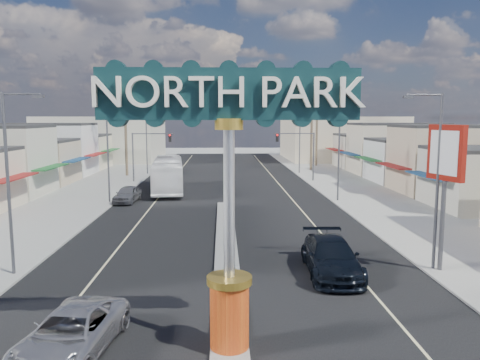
{
  "coord_description": "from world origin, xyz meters",
  "views": [
    {
      "loc": [
        -0.22,
        -12.83,
        7.78
      ],
      "look_at": [
        0.76,
        12.78,
        4.37
      ],
      "focal_mm": 35.0,
      "sensor_mm": 36.0,
      "label": 1
    }
  ],
  "objects": [
    {
      "name": "palm_right_mid",
      "position": [
        13.0,
        56.0,
        10.6
      ],
      "size": [
        2.6,
        2.6,
        12.1
      ],
      "color": "brown",
      "rests_on": "ground"
    },
    {
      "name": "road",
      "position": [
        0.0,
        30.0,
        0.01
      ],
      "size": [
        20.0,
        120.0,
        0.01
      ],
      "primitive_type": "cube",
      "color": "black",
      "rests_on": "ground"
    },
    {
      "name": "palm_right_far",
      "position": [
        15.0,
        62.0,
        12.39
      ],
      "size": [
        2.6,
        2.6,
        14.1
      ],
      "color": "brown",
      "rests_on": "ground"
    },
    {
      "name": "streetlight_r_mid",
      "position": [
        10.43,
        30.0,
        5.07
      ],
      "size": [
        2.03,
        0.22,
        9.0
      ],
      "color": "#47474C",
      "rests_on": "ground"
    },
    {
      "name": "suv_right",
      "position": [
        5.21,
        9.64,
        0.89
      ],
      "size": [
        2.75,
        6.22,
        1.78
      ],
      "primitive_type": "imported",
      "rotation": [
        0.0,
        0.0,
        -0.04
      ],
      "color": "black",
      "rests_on": "ground"
    },
    {
      "name": "streetlight_r_far",
      "position": [
        10.43,
        52.0,
        5.07
      ],
      "size": [
        2.03,
        0.22,
        9.0
      ],
      "color": "#47474C",
      "rests_on": "ground"
    },
    {
      "name": "streetlight_l_near",
      "position": [
        -10.43,
        10.0,
        5.07
      ],
      "size": [
        2.03,
        0.22,
        9.0
      ],
      "color": "#47474C",
      "rests_on": "ground"
    },
    {
      "name": "bank_pylon_sign",
      "position": [
        10.81,
        9.73,
        5.67
      ],
      "size": [
        0.96,
        2.27,
        7.34
      ],
      "rotation": [
        0.0,
        0.0,
        0.3
      ],
      "color": "#47474C",
      "rests_on": "sidewalk_right"
    },
    {
      "name": "sidewalk_right",
      "position": [
        14.0,
        30.0,
        0.06
      ],
      "size": [
        8.0,
        120.0,
        0.12
      ],
      "primitive_type": "cube",
      "color": "gray",
      "rests_on": "ground"
    },
    {
      "name": "gateway_sign",
      "position": [
        0.0,
        1.98,
        5.93
      ],
      "size": [
        8.2,
        1.5,
        9.15
      ],
      "color": "red",
      "rests_on": "median_island"
    },
    {
      "name": "backdrop_far_left",
      "position": [
        -22.0,
        75.0,
        4.0
      ],
      "size": [
        20.0,
        20.0,
        8.0
      ],
      "primitive_type": "cube",
      "color": "#B7B29E",
      "rests_on": "ground"
    },
    {
      "name": "city_bus",
      "position": [
        -6.03,
        37.03,
        1.79
      ],
      "size": [
        4.22,
        13.05,
        3.57
      ],
      "primitive_type": "imported",
      "rotation": [
        0.0,
        0.0,
        0.1
      ],
      "color": "white",
      "rests_on": "ground"
    },
    {
      "name": "median_island",
      "position": [
        0.0,
        14.0,
        0.08
      ],
      "size": [
        1.3,
        30.0,
        0.16
      ],
      "primitive_type": "cube",
      "color": "gray",
      "rests_on": "ground"
    },
    {
      "name": "streetlight_l_far",
      "position": [
        -10.43,
        52.0,
        5.07
      ],
      "size": [
        2.03,
        0.22,
        9.0
      ],
      "color": "#47474C",
      "rests_on": "ground"
    },
    {
      "name": "streetlight_r_near",
      "position": [
        10.43,
        10.0,
        5.07
      ],
      "size": [
        2.03,
        0.22,
        9.0
      ],
      "color": "#47474C",
      "rests_on": "ground"
    },
    {
      "name": "storefront_row_left",
      "position": [
        -24.0,
        43.0,
        3.0
      ],
      "size": [
        12.0,
        42.0,
        6.0
      ],
      "primitive_type": "cube",
      "color": "beige",
      "rests_on": "ground"
    },
    {
      "name": "sidewalk_left",
      "position": [
        -14.0,
        30.0,
        0.06
      ],
      "size": [
        8.0,
        120.0,
        0.12
      ],
      "primitive_type": "cube",
      "color": "gray",
      "rests_on": "ground"
    },
    {
      "name": "traffic_signal_right",
      "position": [
        9.18,
        43.99,
        4.27
      ],
      "size": [
        5.09,
        0.45,
        6.0
      ],
      "color": "#47474C",
      "rests_on": "ground"
    },
    {
      "name": "car_parked_left",
      "position": [
        -9.0,
        30.29,
        0.77
      ],
      "size": [
        2.32,
        4.68,
        1.53
      ],
      "primitive_type": "imported",
      "rotation": [
        0.0,
        0.0,
        -0.12
      ],
      "color": "slate",
      "rests_on": "ground"
    },
    {
      "name": "ground",
      "position": [
        0.0,
        30.0,
        0.0
      ],
      "size": [
        160.0,
        160.0,
        0.0
      ],
      "primitive_type": "plane",
      "color": "gray",
      "rests_on": "ground"
    },
    {
      "name": "traffic_signal_left",
      "position": [
        -9.18,
        43.99,
        4.27
      ],
      "size": [
        5.09,
        0.45,
        6.0
      ],
      "color": "#47474C",
      "rests_on": "ground"
    },
    {
      "name": "storefront_row_right",
      "position": [
        24.0,
        43.0,
        3.0
      ],
      "size": [
        12.0,
        42.0,
        6.0
      ],
      "primitive_type": "cube",
      "color": "#B7B29E",
      "rests_on": "ground"
    },
    {
      "name": "streetlight_l_mid",
      "position": [
        -10.43,
        30.0,
        5.07
      ],
      "size": [
        2.03,
        0.22,
        9.0
      ],
      "color": "#47474C",
      "rests_on": "ground"
    },
    {
      "name": "backdrop_far_right",
      "position": [
        22.0,
        75.0,
        4.0
      ],
      "size": [
        20.0,
        20.0,
        8.0
      ],
      "primitive_type": "cube",
      "color": "beige",
      "rests_on": "ground"
    },
    {
      "name": "palm_left_far",
      "position": [
        -13.0,
        50.0,
        11.5
      ],
      "size": [
        2.6,
        2.6,
        13.1
      ],
      "color": "brown",
      "rests_on": "ground"
    },
    {
      "name": "suv_left",
      "position": [
        -5.22,
        1.96,
        0.74
      ],
      "size": [
        3.16,
        5.64,
        1.49
      ],
      "primitive_type": "imported",
      "rotation": [
        0.0,
        0.0,
        -0.13
      ],
      "color": "#AEADB2",
      "rests_on": "ground"
    }
  ]
}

